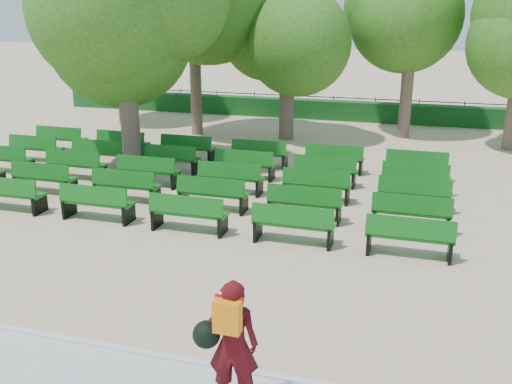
% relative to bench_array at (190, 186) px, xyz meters
% --- Properties ---
extents(ground, '(120.00, 120.00, 0.00)m').
position_rel_bench_array_xyz_m(ground, '(1.33, -1.92, -0.10)').
color(ground, tan).
extents(curb, '(30.00, 0.12, 0.10)m').
position_rel_bench_array_xyz_m(curb, '(1.33, -8.17, -0.05)').
color(curb, silver).
rests_on(curb, ground).
extents(hedge, '(26.00, 0.70, 0.90)m').
position_rel_bench_array_xyz_m(hedge, '(1.33, 12.08, 0.35)').
color(hedge, '#134C1B').
rests_on(hedge, ground).
extents(fence, '(26.00, 0.10, 1.02)m').
position_rel_bench_array_xyz_m(fence, '(1.33, 12.48, -0.10)').
color(fence, black).
rests_on(fence, ground).
extents(tree_line, '(21.80, 6.80, 7.04)m').
position_rel_bench_array_xyz_m(tree_line, '(1.33, 8.08, -0.10)').
color(tree_line, '#37721E').
rests_on(tree_line, ground).
extents(bench_array, '(1.94, 0.74, 1.19)m').
position_rel_bench_array_xyz_m(bench_array, '(0.00, 0.00, 0.00)').
color(bench_array, '#116116').
rests_on(bench_array, ground).
extents(tree_among, '(4.99, 4.99, 6.98)m').
position_rel_bench_array_xyz_m(tree_among, '(-2.47, 1.12, 4.61)').
color(tree_among, brown).
rests_on(tree_among, ground).
extents(person, '(0.91, 0.57, 1.87)m').
position_rel_bench_array_xyz_m(person, '(4.32, -8.90, 0.93)').
color(person, '#480A0F').
rests_on(person, ground).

